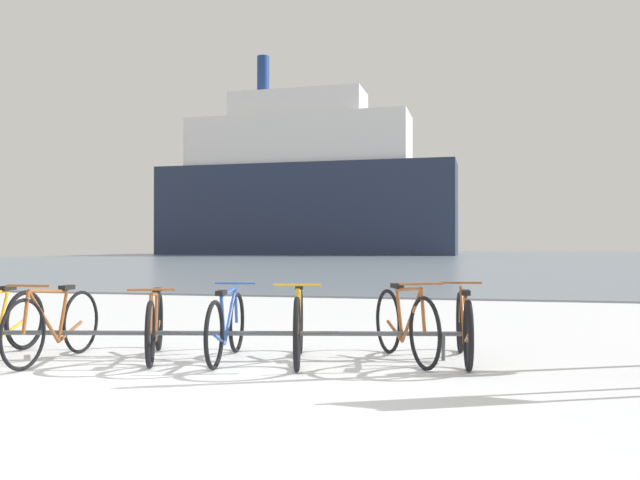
# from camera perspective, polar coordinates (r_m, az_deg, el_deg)

# --- Properties ---
(ground) EXTENTS (80.00, 132.00, 0.08)m
(ground) POSITION_cam_1_polar(r_m,az_deg,el_deg) (58.55, 9.62, -1.65)
(ground) COLOR silver
(bike_rack) EXTENTS (5.84, 1.17, 0.31)m
(bike_rack) POSITION_cam_1_polar(r_m,az_deg,el_deg) (7.00, -11.44, -8.17)
(bike_rack) COLOR #4C5156
(bike_rack) RESTS_ON ground
(bicycle_2) EXTENTS (0.46, 1.72, 0.83)m
(bicycle_2) POSITION_cam_1_polar(r_m,az_deg,el_deg) (7.30, -22.54, -7.01)
(bicycle_2) COLOR black
(bicycle_2) RESTS_ON ground
(bicycle_3) EXTENTS (0.73, 1.64, 0.78)m
(bicycle_3) POSITION_cam_1_polar(r_m,az_deg,el_deg) (7.14, -14.45, -7.37)
(bicycle_3) COLOR black
(bicycle_3) RESTS_ON ground
(bicycle_4) EXTENTS (0.46, 1.67, 0.80)m
(bicycle_4) POSITION_cam_1_polar(r_m,az_deg,el_deg) (6.88, -8.31, -7.56)
(bicycle_4) COLOR black
(bicycle_4) RESTS_ON ground
(bicycle_5) EXTENTS (0.52, 1.65, 0.84)m
(bicycle_5) POSITION_cam_1_polar(r_m,az_deg,el_deg) (6.70, -1.92, -7.62)
(bicycle_5) COLOR black
(bicycle_5) RESTS_ON ground
(bicycle_6) EXTENTS (0.81, 1.55, 0.85)m
(bicycle_6) POSITION_cam_1_polar(r_m,az_deg,el_deg) (6.81, 7.57, -7.45)
(bicycle_6) COLOR black
(bicycle_6) RESTS_ON ground
(bicycle_7) EXTENTS (0.46, 1.76, 0.80)m
(bicycle_7) POSITION_cam_1_polar(r_m,az_deg,el_deg) (6.92, 12.66, -7.50)
(bicycle_7) COLOR black
(bicycle_7) RESTS_ON ground
(ferry_ship) EXTENTS (36.34, 9.82, 24.54)m
(ferry_ship) POSITION_cam_1_polar(r_m,az_deg,el_deg) (78.28, -1.52, 4.72)
(ferry_ship) COLOR #232D47
(ferry_ship) RESTS_ON ground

